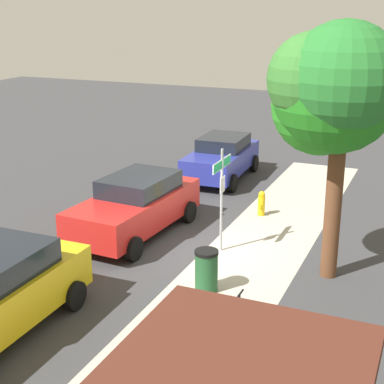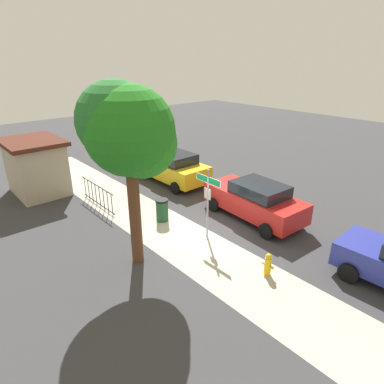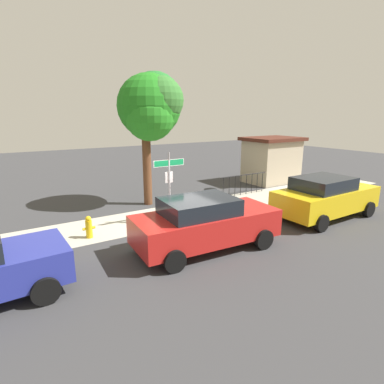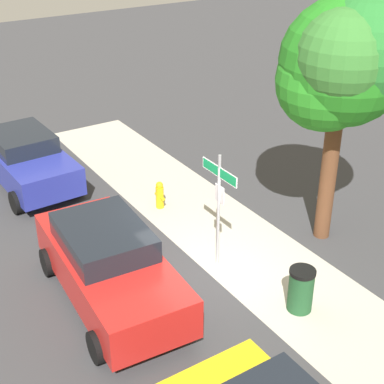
{
  "view_description": "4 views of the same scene",
  "coord_description": "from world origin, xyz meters",
  "px_view_note": "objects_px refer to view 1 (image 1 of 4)",
  "views": [
    {
      "loc": [
        13.27,
        5.39,
        6.27
      ],
      "look_at": [
        0.69,
        -0.02,
        1.86
      ],
      "focal_mm": 54.83,
      "sensor_mm": 36.0,
      "label": 1
    },
    {
      "loc": [
        -8.4,
        8.29,
        6.61
      ],
      "look_at": [
        0.65,
        0.38,
        1.6
      ],
      "focal_mm": 30.81,
      "sensor_mm": 36.0,
      "label": 2
    },
    {
      "loc": [
        -5.66,
        -9.75,
        4.14
      ],
      "look_at": [
        0.54,
        0.09,
        1.22
      ],
      "focal_mm": 28.99,
      "sensor_mm": 36.0,
      "label": 3
    },
    {
      "loc": [
        8.83,
        -6.13,
        7.84
      ],
      "look_at": [
        -0.7,
        -0.03,
        1.83
      ],
      "focal_mm": 54.12,
      "sensor_mm": 36.0,
      "label": 4
    }
  ],
  "objects_px": {
    "street_sign": "(222,183)",
    "trash_bin": "(206,270)",
    "shade_tree": "(332,90)",
    "car_blue": "(222,157)",
    "car_red": "(136,205)",
    "fire_hydrant": "(261,203)"
  },
  "relations": [
    {
      "from": "trash_bin",
      "to": "street_sign",
      "type": "bearing_deg",
      "value": -167.64
    },
    {
      "from": "shade_tree",
      "to": "car_blue",
      "type": "bearing_deg",
      "value": -144.06
    },
    {
      "from": "shade_tree",
      "to": "trash_bin",
      "type": "distance_m",
      "value": 4.86
    },
    {
      "from": "fire_hydrant",
      "to": "trash_bin",
      "type": "relative_size",
      "value": 0.8
    },
    {
      "from": "shade_tree",
      "to": "fire_hydrant",
      "type": "bearing_deg",
      "value": -145.66
    },
    {
      "from": "fire_hydrant",
      "to": "trash_bin",
      "type": "height_order",
      "value": "trash_bin"
    },
    {
      "from": "street_sign",
      "to": "fire_hydrant",
      "type": "relative_size",
      "value": 3.57
    },
    {
      "from": "car_red",
      "to": "fire_hydrant",
      "type": "bearing_deg",
      "value": 138.93
    },
    {
      "from": "car_blue",
      "to": "trash_bin",
      "type": "bearing_deg",
      "value": 16.2
    },
    {
      "from": "shade_tree",
      "to": "trash_bin",
      "type": "height_order",
      "value": "shade_tree"
    },
    {
      "from": "shade_tree",
      "to": "car_blue",
      "type": "xyz_separation_m",
      "value": [
        -7.04,
        -5.11,
        -3.68
      ]
    },
    {
      "from": "fire_hydrant",
      "to": "trash_bin",
      "type": "bearing_deg",
      "value": 3.23
    },
    {
      "from": "street_sign",
      "to": "shade_tree",
      "type": "distance_m",
      "value": 3.86
    },
    {
      "from": "street_sign",
      "to": "car_red",
      "type": "distance_m",
      "value": 2.83
    },
    {
      "from": "car_blue",
      "to": "trash_bin",
      "type": "height_order",
      "value": "car_blue"
    },
    {
      "from": "street_sign",
      "to": "car_red",
      "type": "xyz_separation_m",
      "value": [
        -0.17,
        -2.64,
        -1.01
      ]
    },
    {
      "from": "shade_tree",
      "to": "car_red",
      "type": "bearing_deg",
      "value": -98.94
    },
    {
      "from": "street_sign",
      "to": "trash_bin",
      "type": "xyz_separation_m",
      "value": [
        2.27,
        0.5,
        -1.37
      ]
    },
    {
      "from": "car_blue",
      "to": "street_sign",
      "type": "bearing_deg",
      "value": 18.24
    },
    {
      "from": "shade_tree",
      "to": "fire_hydrant",
      "type": "distance_m",
      "value": 6.1
    },
    {
      "from": "shade_tree",
      "to": "trash_bin",
      "type": "bearing_deg",
      "value": -54.53
    },
    {
      "from": "street_sign",
      "to": "car_blue",
      "type": "bearing_deg",
      "value": -159.62
    }
  ]
}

